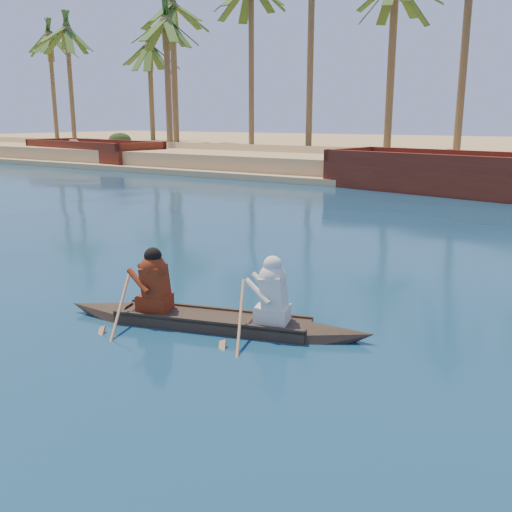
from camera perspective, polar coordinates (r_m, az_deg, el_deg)
The scene contains 4 objects.
ground at distance 7.68m, azimuth -1.93°, elevation -13.89°, with size 160.00×160.00×0.00m, color navy.
canoe at distance 9.96m, azimuth -4.44°, elevation -5.45°, with size 5.59×2.31×1.55m.
barge_left at distance 47.79m, azimuth -16.02°, elevation 9.75°, with size 13.54×6.19×2.17m.
barge_mid at distance 29.68m, azimuth 20.17°, elevation 7.47°, with size 14.20×6.80×2.27m.
Camera 1 is at (3.93, -5.56, 3.54)m, focal length 40.00 mm.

